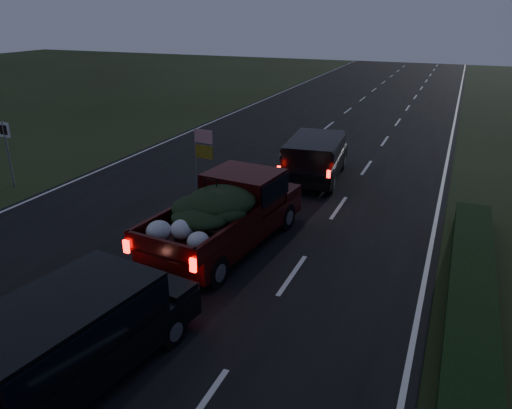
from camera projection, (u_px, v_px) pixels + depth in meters
The scene contains 7 objects.
ground at pixel (115, 295), 11.86m from camera, with size 120.00×120.00×0.00m, color black.
road_asphalt at pixel (115, 295), 11.86m from camera, with size 14.00×120.00×0.02m, color black.
hedge_row at pixel (471, 288), 11.57m from camera, with size 1.00×10.00×0.60m, color black.
route_sign at pixel (6, 144), 18.57m from camera, with size 0.55×0.08×2.50m.
pickup_truck at pixel (226, 210), 13.91m from camera, with size 2.76×5.85×2.96m.
lead_suv at pixel (315, 154), 19.57m from camera, with size 2.45×4.94×1.37m.
rear_suv at pixel (66, 332), 8.75m from camera, with size 2.69×5.08×1.39m.
Camera 1 is at (7.00, -8.21, 6.34)m, focal length 35.00 mm.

